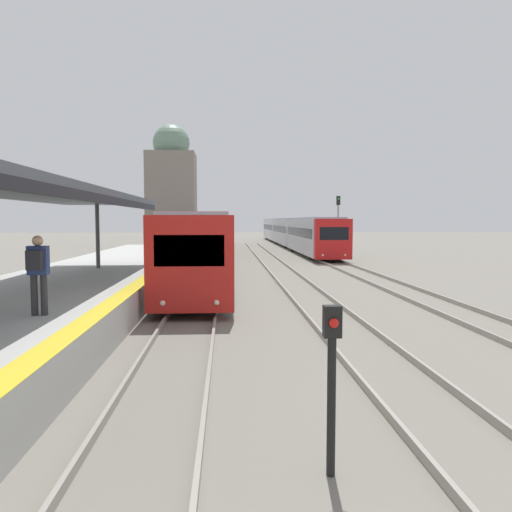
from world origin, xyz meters
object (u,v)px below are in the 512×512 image
(person_on_platform, at_px, (38,268))
(train_near, at_px, (213,235))
(train_far, at_px, (290,231))
(signal_post_near, at_px, (332,372))
(signal_mast_far, at_px, (338,219))

(person_on_platform, distance_m, train_near, 29.26)
(person_on_platform, xyz_separation_m, train_far, (11.13, 46.13, -0.19))
(train_far, height_order, signal_post_near, train_far)
(signal_post_near, bearing_deg, person_on_platform, 135.27)
(person_on_platform, relative_size, signal_mast_far, 0.35)
(train_near, bearing_deg, person_on_platform, -95.58)
(signal_post_near, distance_m, signal_mast_far, 34.30)
(signal_mast_far, bearing_deg, signal_post_near, -102.82)
(person_on_platform, distance_m, signal_post_near, 7.19)
(train_near, distance_m, signal_post_near, 34.23)
(person_on_platform, bearing_deg, train_far, 76.44)
(signal_post_near, bearing_deg, train_near, 93.75)
(train_near, xyz_separation_m, train_far, (8.28, 17.01, -0.03))
(signal_post_near, bearing_deg, signal_mast_far, 77.18)
(person_on_platform, xyz_separation_m, signal_post_near, (5.08, -5.03, -0.72))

